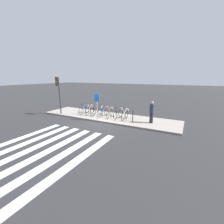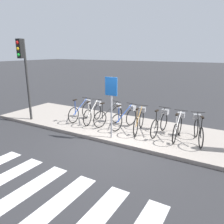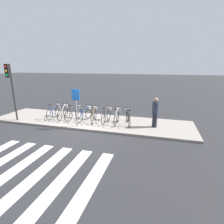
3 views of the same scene
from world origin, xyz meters
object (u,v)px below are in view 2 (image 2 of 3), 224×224
parked_bicycle_6 (178,126)px  sign_post (111,97)px  parked_bicycle_1 (94,112)px  parked_bicycle_4 (139,120)px  parked_bicycle_3 (126,117)px  parked_bicycle_7 (198,129)px  traffic_light (23,63)px  parked_bicycle_2 (110,114)px  parked_bicycle_5 (160,122)px  parked_bicycle_0 (82,110)px

parked_bicycle_6 → sign_post: 2.48m
parked_bicycle_1 → parked_bicycle_4: same height
parked_bicycle_1 → sign_post: 2.15m
parked_bicycle_3 → parked_bicycle_7: (2.65, -0.00, 0.00)m
parked_bicycle_7 → traffic_light: 7.11m
parked_bicycle_2 → parked_bicycle_5: 2.07m
parked_bicycle_3 → parked_bicycle_5: size_ratio=0.99×
parked_bicycle_5 → parked_bicycle_7: (1.29, -0.06, 0.00)m
parked_bicycle_7 → parked_bicycle_0: bearing=-179.7°
traffic_light → parked_bicycle_4: bearing=14.1°
parked_bicycle_0 → parked_bicycle_1: same height
parked_bicycle_3 → parked_bicycle_4: same height
parked_bicycle_7 → traffic_light: traffic_light is taller
parked_bicycle_3 → sign_post: (0.04, -1.18, 0.99)m
parked_bicycle_3 → parked_bicycle_7: bearing=-0.0°
traffic_light → sign_post: size_ratio=1.61×
parked_bicycle_7 → sign_post: bearing=-155.7°
parked_bicycle_1 → parked_bicycle_2: 0.78m
parked_bicycle_1 → parked_bicycle_3: (1.48, 0.04, 0.00)m
sign_post → parked_bicycle_1: bearing=143.2°
parked_bicycle_5 → traffic_light: (-5.42, -1.29, 1.98)m
parked_bicycle_6 → parked_bicycle_3: bearing=178.3°
parked_bicycle_1 → parked_bicycle_4: (2.08, -0.02, 0.00)m
parked_bicycle_0 → parked_bicycle_6: bearing=-0.4°
parked_bicycle_3 → traffic_light: 4.68m
parked_bicycle_1 → traffic_light: (-2.58, -1.19, 1.98)m
parked_bicycle_0 → parked_bicycle_2: bearing=1.9°
parked_bicycle_2 → sign_post: sign_post is taller
parked_bicycle_4 → parked_bicycle_2: bearing=176.5°
parked_bicycle_6 → parked_bicycle_0: bearing=179.6°
parked_bicycle_6 → sign_post: bearing=-150.5°
parked_bicycle_2 → parked_bicycle_3: bearing=-1.6°
parked_bicycle_2 → parked_bicycle_7: bearing=-0.4°
parked_bicycle_1 → parked_bicycle_5: (2.85, 0.09, 0.00)m
parked_bicycle_5 → sign_post: bearing=-136.9°
parked_bicycle_2 → parked_bicycle_4: size_ratio=0.98×
parked_bicycle_7 → sign_post: sign_post is taller
parked_bicycle_2 → parked_bicycle_6: (2.73, -0.08, 0.00)m
parked_bicycle_6 → parked_bicycle_7: bearing=5.3°
parked_bicycle_3 → parked_bicycle_6: 2.02m
parked_bicycle_4 → sign_post: 1.59m
traffic_light → parked_bicycle_6: bearing=10.9°
parked_bicycle_7 → parked_bicycle_1: bearing=-179.5°
parked_bicycle_5 → parked_bicycle_6: (0.65, -0.12, 0.00)m
parked_bicycle_2 → parked_bicycle_0: bearing=-178.1°
parked_bicycle_5 → sign_post: 2.06m
parked_bicycle_0 → traffic_light: 3.03m
parked_bicycle_6 → sign_post: sign_post is taller
parked_bicycle_3 → parked_bicycle_6: (2.02, -0.06, 0.00)m
parked_bicycle_2 → parked_bicycle_5: (2.07, 0.04, 0.00)m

